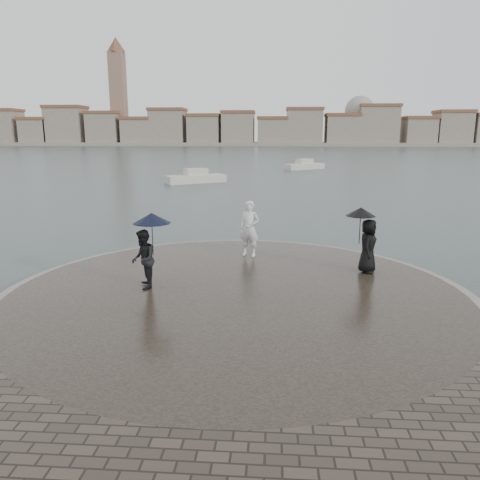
{
  "coord_description": "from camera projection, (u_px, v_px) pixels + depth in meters",
  "views": [
    {
      "loc": [
        0.95,
        -8.22,
        4.44
      ],
      "look_at": [
        0.0,
        4.8,
        1.45
      ],
      "focal_mm": 35.0,
      "sensor_mm": 36.0,
      "label": 1
    }
  ],
  "objects": [
    {
      "name": "quay_tip",
      "position": [
        236.0,
        297.0,
        12.42
      ],
      "size": [
        11.9,
        11.9,
        0.36
      ],
      "primitive_type": "cylinder",
      "color": "#2D261E",
      "rests_on": "ground"
    },
    {
      "name": "kerb_ring",
      "position": [
        236.0,
        298.0,
        12.42
      ],
      "size": [
        12.5,
        12.5,
        0.32
      ],
      "primitive_type": "cylinder",
      "color": "gray",
      "rests_on": "ground"
    },
    {
      "name": "statue",
      "position": [
        249.0,
        229.0,
        15.73
      ],
      "size": [
        0.79,
        0.63,
        1.88
      ],
      "primitive_type": "imported",
      "rotation": [
        0.0,
        0.0,
        -0.29
      ],
      "color": "silver",
      "rests_on": "quay_tip"
    },
    {
      "name": "far_skyline",
      "position": [
        255.0,
        130.0,
        164.47
      ],
      "size": [
        260.0,
        20.0,
        37.0
      ],
      "color": "gray",
      "rests_on": "ground"
    },
    {
      "name": "boats",
      "position": [
        347.0,
        172.0,
        49.8
      ],
      "size": [
        37.56,
        21.6,
        1.5
      ],
      "color": "beige",
      "rests_on": "ground"
    },
    {
      "name": "visitor_left",
      "position": [
        146.0,
        248.0,
        12.4
      ],
      "size": [
        1.16,
        1.07,
        2.04
      ],
      "color": "black",
      "rests_on": "quay_tip"
    },
    {
      "name": "visitor_right",
      "position": [
        366.0,
        238.0,
        13.85
      ],
      "size": [
        1.07,
        1.0,
        1.95
      ],
      "color": "black",
      "rests_on": "quay_tip"
    },
    {
      "name": "ground",
      "position": [
        222.0,
        368.0,
        9.05
      ],
      "size": [
        400.0,
        400.0,
        0.0
      ],
      "primitive_type": "plane",
      "color": "#2B3835",
      "rests_on": "ground"
    }
  ]
}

